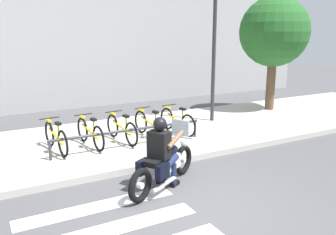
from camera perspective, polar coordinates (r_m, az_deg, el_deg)
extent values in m
plane|color=#4C4C4F|center=(6.42, 3.74, -14.12)|extent=(48.00, 48.00, 0.00)
cube|color=#B7B2A8|center=(9.83, -9.14, -3.82)|extent=(24.00, 4.40, 0.15)
cube|color=white|center=(5.87, -8.69, -17.07)|extent=(2.80, 0.40, 0.01)
cube|color=white|center=(6.54, -11.18, -13.79)|extent=(2.80, 0.40, 0.01)
torus|color=black|center=(7.67, 2.40, -6.78)|extent=(0.61, 0.41, 0.64)
cylinder|color=silver|center=(7.67, 2.40, -6.78)|extent=(0.15, 0.14, 0.11)
torus|color=black|center=(6.47, -4.45, -10.76)|extent=(0.61, 0.41, 0.64)
cylinder|color=silver|center=(6.47, -4.45, -10.76)|extent=(0.15, 0.14, 0.11)
cube|color=silver|center=(7.00, -0.72, -7.55)|extent=(0.87, 0.66, 0.28)
ellipsoid|color=black|center=(7.09, 0.20, -5.38)|extent=(0.59, 0.50, 0.22)
cube|color=black|center=(6.78, -1.69, -6.91)|extent=(0.63, 0.52, 0.10)
cube|color=black|center=(6.81, -4.04, -7.84)|extent=(0.34, 0.26, 0.28)
cube|color=black|center=(6.58, -0.90, -8.60)|extent=(0.34, 0.26, 0.28)
cylinder|color=silver|center=(7.36, 1.86, -2.97)|extent=(0.33, 0.56, 0.03)
sphere|color=white|center=(7.59, 2.62, -4.05)|extent=(0.18, 0.18, 0.18)
cube|color=silver|center=(7.34, 1.99, -1.57)|extent=(0.23, 0.37, 0.32)
cylinder|color=silver|center=(6.82, -0.59, -10.59)|extent=(0.70, 0.44, 0.08)
cube|color=black|center=(6.73, -1.42, -4.37)|extent=(0.42, 0.48, 0.52)
sphere|color=black|center=(6.65, -1.30, -1.01)|extent=(0.26, 0.26, 0.26)
cylinder|color=brown|center=(7.01, -1.89, -2.98)|extent=(0.50, 0.33, 0.26)
cylinder|color=brown|center=(6.78, 1.20, -3.54)|extent=(0.50, 0.33, 0.26)
cylinder|color=#1E284C|center=(7.05, -1.82, -6.62)|extent=(0.45, 0.34, 0.24)
cylinder|color=#1E284C|center=(7.26, -1.27, -8.68)|extent=(0.11, 0.11, 0.47)
cube|color=black|center=(7.37, -1.09, -9.98)|extent=(0.26, 0.20, 0.08)
cylinder|color=#1E284C|center=(6.89, 0.41, -7.11)|extent=(0.45, 0.34, 0.24)
cylinder|color=#1E284C|center=(7.10, 0.92, -9.19)|extent=(0.11, 0.11, 0.47)
cube|color=black|center=(7.21, 1.08, -10.51)|extent=(0.26, 0.20, 0.08)
torus|color=black|center=(9.47, -18.39, -2.49)|extent=(0.12, 0.64, 0.64)
torus|color=black|center=(8.55, -16.44, -4.04)|extent=(0.12, 0.64, 0.64)
cylinder|color=gold|center=(8.99, -17.50, -2.83)|extent=(0.16, 0.89, 0.25)
cylinder|color=gold|center=(8.72, -17.07, -2.18)|extent=(0.04, 0.04, 0.39)
cube|color=black|center=(8.67, -17.16, -0.93)|extent=(0.12, 0.21, 0.06)
cylinder|color=black|center=(9.27, -18.41, -0.10)|extent=(0.48, 0.08, 0.03)
cube|color=gold|center=(9.38, -18.55, -0.45)|extent=(0.11, 0.29, 0.04)
torus|color=black|center=(9.64, -13.48, -1.88)|extent=(0.12, 0.64, 0.64)
torus|color=black|center=(8.75, -11.03, -3.34)|extent=(0.12, 0.64, 0.64)
cylinder|color=gold|center=(9.18, -12.34, -2.18)|extent=(0.16, 0.90, 0.25)
cylinder|color=gold|center=(8.91, -11.76, -1.54)|extent=(0.04, 0.04, 0.39)
cube|color=black|center=(8.86, -11.82, -0.31)|extent=(0.12, 0.21, 0.06)
cylinder|color=black|center=(9.45, -13.39, 0.47)|extent=(0.48, 0.08, 0.03)
cube|color=gold|center=(9.56, -13.59, 0.12)|extent=(0.11, 0.29, 0.04)
torus|color=black|center=(9.91, -8.82, -1.29)|extent=(0.12, 0.63, 0.63)
torus|color=black|center=(9.01, -5.87, -2.69)|extent=(0.12, 0.63, 0.63)
cylinder|color=gold|center=(9.44, -7.43, -1.58)|extent=(0.16, 0.93, 0.25)
cylinder|color=gold|center=(9.17, -6.70, -0.96)|extent=(0.04, 0.04, 0.39)
cube|color=black|center=(9.13, -6.73, 0.21)|extent=(0.12, 0.21, 0.06)
cylinder|color=black|center=(9.72, -8.64, 0.97)|extent=(0.48, 0.08, 0.03)
cube|color=gold|center=(9.82, -8.89, 0.64)|extent=(0.11, 0.29, 0.04)
torus|color=black|center=(10.21, -4.37, -0.69)|extent=(0.12, 0.65, 0.64)
torus|color=black|center=(9.35, -1.11, -1.97)|extent=(0.12, 0.65, 0.64)
cylinder|color=gold|center=(9.76, -2.81, -0.93)|extent=(0.16, 0.93, 0.25)
cylinder|color=gold|center=(9.51, -1.99, -0.29)|extent=(0.04, 0.04, 0.39)
cube|color=black|center=(9.46, -2.00, 0.87)|extent=(0.12, 0.21, 0.06)
cylinder|color=black|center=(10.02, -4.11, 1.57)|extent=(0.48, 0.08, 0.03)
cube|color=gold|center=(10.13, -4.40, 1.23)|extent=(0.11, 0.29, 0.04)
torus|color=black|center=(10.56, -0.15, -0.17)|extent=(0.12, 0.64, 0.64)
torus|color=black|center=(9.77, 3.23, -1.32)|extent=(0.12, 0.64, 0.64)
cylinder|color=gold|center=(10.14, 1.48, -0.37)|extent=(0.16, 0.90, 0.25)
cylinder|color=gold|center=(9.91, 2.35, 0.26)|extent=(0.04, 0.04, 0.39)
cube|color=black|center=(9.87, 2.36, 1.37)|extent=(0.12, 0.21, 0.06)
cylinder|color=black|center=(10.39, 0.16, 2.00)|extent=(0.48, 0.08, 0.03)
cube|color=gold|center=(10.48, -0.16, 1.67)|extent=(0.11, 0.29, 0.04)
cylinder|color=#333338|center=(8.93, -6.14, -2.00)|extent=(3.98, 0.07, 0.07)
cylinder|color=#333338|center=(8.48, -18.32, -5.06)|extent=(0.06, 0.06, 0.45)
cylinder|color=#333338|center=(9.86, 4.33, -1.82)|extent=(0.06, 0.06, 0.45)
cylinder|color=#2D2D33|center=(11.49, 7.28, 8.69)|extent=(0.12, 0.12, 4.06)
cylinder|color=brown|center=(13.78, 16.05, 4.98)|extent=(0.32, 0.32, 2.11)
sphere|color=#235B23|center=(13.65, 16.59, 13.01)|extent=(2.49, 2.49, 2.49)
cube|color=#A0A0A0|center=(14.91, -17.35, 14.82)|extent=(24.00, 1.20, 6.94)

